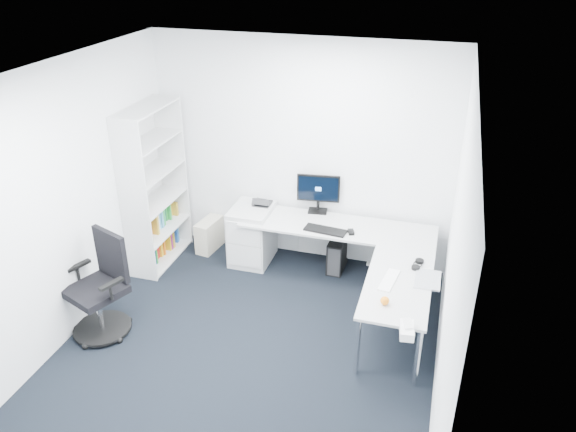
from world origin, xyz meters
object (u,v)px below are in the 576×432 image
(l_desk, at_px, (331,264))
(task_chair, at_px, (95,288))
(monitor, at_px, (318,193))
(bookshelf, at_px, (154,187))
(laptop, at_px, (429,269))

(l_desk, height_order, task_chair, task_chair)
(monitor, bearing_deg, task_chair, -138.15)
(l_desk, distance_m, monitor, 0.88)
(task_chair, bearing_deg, bookshelf, 115.52)
(task_chair, distance_m, laptop, 3.28)
(bookshelf, xyz_separation_m, task_chair, (0.10, -1.49, -0.44))
(l_desk, relative_size, laptop, 6.20)
(task_chair, xyz_separation_m, laptop, (3.15, 0.89, 0.25))
(bookshelf, bearing_deg, laptop, -10.52)
(l_desk, relative_size, bookshelf, 1.14)
(l_desk, height_order, monitor, monitor)
(bookshelf, bearing_deg, monitor, 16.36)
(task_chair, xyz_separation_m, monitor, (1.77, 2.04, 0.36))
(l_desk, xyz_separation_m, bookshelf, (-2.17, 0.05, 0.65))
(bookshelf, distance_m, monitor, 1.95)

